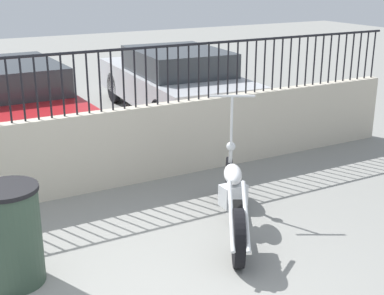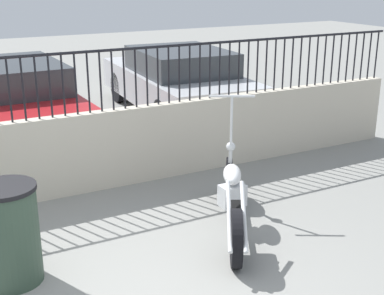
# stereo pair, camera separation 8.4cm
# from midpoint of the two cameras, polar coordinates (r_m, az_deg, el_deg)

# --- Properties ---
(low_wall) EXTENTS (10.82, 0.18, 1.03)m
(low_wall) POSITION_cam_midpoint_polar(r_m,az_deg,el_deg) (6.85, -13.96, -1.02)
(low_wall) COLOR beige
(low_wall) RESTS_ON ground_plane
(fence_railing) EXTENTS (10.82, 0.04, 0.78)m
(fence_railing) POSITION_cam_midpoint_polar(r_m,az_deg,el_deg) (6.59, -14.64, 7.37)
(fence_railing) COLOR black
(fence_railing) RESTS_ON low_wall
(motorcycle_black) EXTENTS (1.14, 1.91, 1.39)m
(motorcycle_black) POSITION_cam_midpoint_polar(r_m,az_deg,el_deg) (5.78, 4.80, -5.65)
(motorcycle_black) COLOR black
(motorcycle_black) RESTS_ON ground_plane
(trash_bin) EXTENTS (0.56, 0.56, 0.94)m
(trash_bin) POSITION_cam_midpoint_polar(r_m,az_deg,el_deg) (5.12, -18.46, -8.78)
(trash_bin) COLOR #334738
(trash_bin) RESTS_ON ground_plane
(car_red) EXTENTS (1.82, 4.24, 1.36)m
(car_red) POSITION_cam_midpoint_polar(r_m,az_deg,el_deg) (9.18, -18.71, 4.60)
(car_red) COLOR black
(car_red) RESTS_ON ground_plane
(car_silver) EXTENTS (2.06, 4.43, 1.29)m
(car_silver) POSITION_cam_midpoint_polar(r_m,az_deg,el_deg) (10.61, -1.31, 7.16)
(car_silver) COLOR black
(car_silver) RESTS_ON ground_plane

